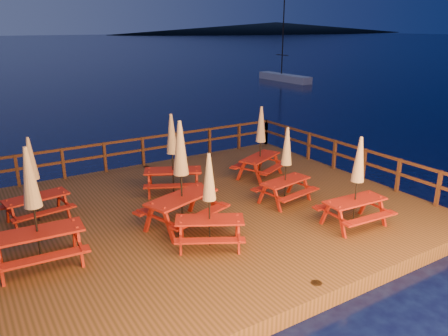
# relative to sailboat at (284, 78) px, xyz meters

# --- Properties ---
(ground) EXTENTS (500.00, 500.00, 0.00)m
(ground) POSITION_rel_sailboat_xyz_m (-23.37, -24.84, -0.34)
(ground) COLOR black
(ground) RESTS_ON ground
(deck) EXTENTS (12.00, 10.00, 0.40)m
(deck) POSITION_rel_sailboat_xyz_m (-23.37, -24.84, -0.14)
(deck) COLOR #473216
(deck) RESTS_ON ground
(deck_piles) EXTENTS (11.44, 9.44, 1.40)m
(deck_piles) POSITION_rel_sailboat_xyz_m (-23.37, -24.84, -0.64)
(deck_piles) COLOR #3B2613
(deck_piles) RESTS_ON ground
(railing) EXTENTS (11.80, 9.75, 1.10)m
(railing) POSITION_rel_sailboat_xyz_m (-23.37, -23.06, 0.82)
(railing) COLOR #3B2613
(railing) RESTS_ON deck
(headland_right) EXTENTS (230.40, 86.40, 7.00)m
(headland_right) POSITION_rel_sailboat_xyz_m (161.63, 205.16, 3.16)
(headland_right) COLOR black
(headland_right) RESTS_ON ground
(sailboat) EXTENTS (1.30, 6.95, 10.30)m
(sailboat) POSITION_rel_sailboat_xyz_m (0.00, 0.00, 0.00)
(sailboat) COLOR silver
(sailboat) RESTS_ON ground
(picnic_table_0) EXTENTS (1.81, 1.58, 2.31)m
(picnic_table_0) POSITION_rel_sailboat_xyz_m (-21.12, -25.67, 1.26)
(picnic_table_0) COLOR maroon
(picnic_table_0) RESTS_ON deck
(picnic_table_1) EXTENTS (2.24, 2.10, 2.55)m
(picnic_table_1) POSITION_rel_sailboat_xyz_m (-23.64, -23.19, 1.38)
(picnic_table_1) COLOR maroon
(picnic_table_1) RESTS_ON deck
(picnic_table_2) EXTENTS (1.83, 1.58, 2.36)m
(picnic_table_2) POSITION_rel_sailboat_xyz_m (-27.69, -23.15, 1.28)
(picnic_table_2) COLOR maroon
(picnic_table_2) RESTS_ON deck
(picnic_table_3) EXTENTS (2.19, 2.03, 2.50)m
(picnic_table_3) POSITION_rel_sailboat_xyz_m (-20.39, -23.42, 1.36)
(picnic_table_3) COLOR maroon
(picnic_table_3) RESTS_ON deck
(picnic_table_4) EXTENTS (1.79, 1.51, 2.44)m
(picnic_table_4) POSITION_rel_sailboat_xyz_m (-20.60, -27.90, 1.32)
(picnic_table_4) COLOR maroon
(picnic_table_4) RESTS_ON deck
(picnic_table_5) EXTENTS (2.01, 1.69, 2.74)m
(picnic_table_5) POSITION_rel_sailboat_xyz_m (-28.07, -25.64, 1.48)
(picnic_table_5) COLOR maroon
(picnic_table_5) RESTS_ON deck
(picnic_table_6) EXTENTS (2.43, 2.21, 2.87)m
(picnic_table_6) POSITION_rel_sailboat_xyz_m (-24.51, -25.56, 1.55)
(picnic_table_6) COLOR maroon
(picnic_table_6) RESTS_ON deck
(picnic_table_7) EXTENTS (2.08, 1.97, 2.34)m
(picnic_table_7) POSITION_rel_sailboat_xyz_m (-24.43, -26.85, 1.27)
(picnic_table_7) COLOR maroon
(picnic_table_7) RESTS_ON deck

